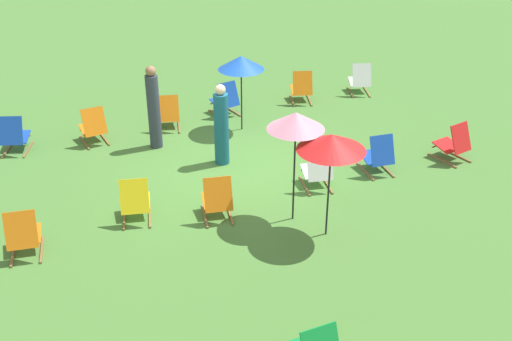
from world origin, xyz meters
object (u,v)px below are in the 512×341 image
(deckchair_9, at_px, (317,170))
(umbrella_1, at_px, (241,63))
(deckchair_2, at_px, (454,144))
(deckchair_7, at_px, (302,88))
(person_0, at_px, (154,109))
(deckchair_0, at_px, (378,155))
(deckchair_13, at_px, (217,199))
(deckchair_15, at_px, (168,114))
(umbrella_2, at_px, (332,143))
(deckchair_1, at_px, (360,80))
(deckchair_8, at_px, (226,100))
(umbrella_0, at_px, (296,121))
(deckchair_3, at_px, (24,235))
(deckchair_4, at_px, (93,127))
(person_1, at_px, (221,127))
(deckchair_14, at_px, (14,136))
(deckchair_6, at_px, (135,201))

(deckchair_9, height_order, umbrella_1, umbrella_1)
(deckchair_2, height_order, deckchair_7, same)
(person_0, bearing_deg, deckchair_0, -105.24)
(deckchair_2, relative_size, deckchair_13, 1.02)
(deckchair_13, distance_m, umbrella_1, 3.96)
(deckchair_7, xyz_separation_m, deckchair_15, (3.50, 0.42, 0.00))
(umbrella_2, bearing_deg, deckchair_1, -123.81)
(deckchair_8, relative_size, umbrella_0, 0.42)
(deckchair_3, bearing_deg, deckchair_4, -105.70)
(deckchair_15, relative_size, umbrella_2, 0.46)
(deckchair_2, distance_m, person_1, 4.76)
(deckchair_2, relative_size, deckchair_8, 1.00)
(deckchair_14, distance_m, person_1, 4.43)
(deckchair_0, relative_size, deckchair_14, 0.96)
(deckchair_8, distance_m, person_1, 2.56)
(deckchair_9, bearing_deg, person_0, -39.16)
(deckchair_1, xyz_separation_m, deckchair_15, (5.16, 0.42, 0.00))
(deckchair_6, relative_size, deckchair_9, 1.01)
(deckchair_6, bearing_deg, deckchair_1, -137.36)
(deckchair_1, relative_size, umbrella_0, 0.43)
(umbrella_1, bearing_deg, deckchair_6, 44.70)
(deckchair_3, xyz_separation_m, deckchair_14, (0.02, -3.95, 0.00))
(deckchair_0, relative_size, deckchair_6, 0.99)
(deckchair_7, bearing_deg, deckchair_13, 67.01)
(deckchair_6, height_order, deckchair_14, same)
(deckchair_9, bearing_deg, deckchair_8, -72.83)
(umbrella_1, bearing_deg, deckchair_9, 98.11)
(deckchair_4, bearing_deg, deckchair_13, 104.45)
(deckchair_4, relative_size, deckchair_14, 0.96)
(deckchair_4, xyz_separation_m, umbrella_0, (-2.80, 4.36, 1.48))
(deckchair_3, bearing_deg, deckchair_9, -169.63)
(deckchair_0, distance_m, deckchair_2, 1.73)
(deckchair_8, distance_m, deckchair_9, 4.01)
(deckchair_13, distance_m, deckchair_14, 5.11)
(deckchair_4, bearing_deg, umbrella_2, 114.19)
(deckchair_3, bearing_deg, umbrella_2, 172.99)
(deckchair_13, bearing_deg, deckchair_2, -166.09)
(deckchair_4, height_order, deckchair_6, same)
(deckchair_4, xyz_separation_m, umbrella_2, (-3.13, 5.00, 1.33))
(deckchair_0, xyz_separation_m, deckchair_7, (-0.14, -3.94, 0.00))
(deckchair_2, height_order, deckchair_8, same)
(deckchair_4, bearing_deg, deckchair_6, 86.27)
(umbrella_0, xyz_separation_m, umbrella_1, (-0.44, -3.89, -0.28))
(deckchair_2, xyz_separation_m, person_0, (5.56, -2.79, 0.51))
(deckchair_4, xyz_separation_m, person_1, (-2.31, 1.89, 0.43))
(deckchair_7, height_order, deckchair_8, same)
(umbrella_1, distance_m, umbrella_2, 4.53)
(deckchair_9, distance_m, umbrella_1, 3.30)
(umbrella_2, bearing_deg, deckchair_15, -74.45)
(deckchair_7, height_order, deckchair_15, same)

